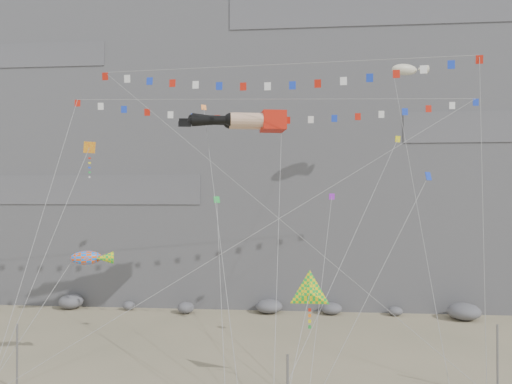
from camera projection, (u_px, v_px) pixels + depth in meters
ground at (252, 376)px, 31.43m from camera, size 120.00×120.00×0.00m
cliff at (277, 89)px, 63.49m from camera, size 80.00×28.00×50.00m
talus_boulders at (269, 307)px, 48.37m from camera, size 60.00×3.00×1.20m
anchor_pole_left at (17, 356)px, 29.31m from camera, size 0.12×0.12×3.84m
anchor_pole_right at (497, 361)px, 28.11m from camera, size 0.12×0.12×4.11m
legs_kite at (244, 121)px, 37.72m from camera, size 8.25×15.48×22.05m
flag_banner_upper at (275, 99)px, 39.32m from camera, size 31.40×14.02×27.65m
flag_banner_lower at (280, 65)px, 34.12m from camera, size 25.65×5.57×24.04m
harlequin_kite at (89, 149)px, 34.10m from camera, size 3.89×7.66×16.39m
fish_windsock at (86, 258)px, 31.80m from camera, size 6.00×5.14×9.38m
delta_kite at (310, 293)px, 28.38m from camera, size 2.96×6.55×8.66m
blimp_windsock at (405, 70)px, 42.05m from camera, size 3.69×13.75×25.31m
small_kite_a at (205, 115)px, 40.06m from camera, size 5.55×15.79×24.50m
small_kite_b at (331, 200)px, 37.09m from camera, size 2.56×11.84×16.07m
small_kite_c at (217, 203)px, 34.49m from camera, size 2.78×10.41×14.94m
small_kite_d at (395, 144)px, 36.99m from camera, size 9.39×13.75×22.20m
small_kite_e at (427, 179)px, 32.02m from camera, size 8.38×7.31×16.17m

